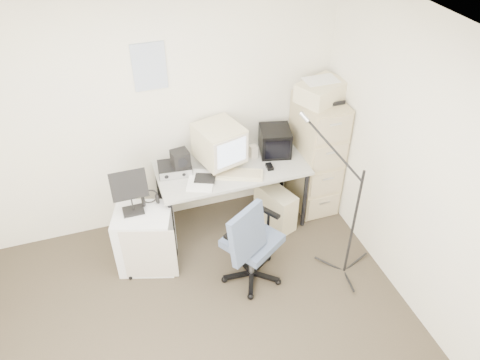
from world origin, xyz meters
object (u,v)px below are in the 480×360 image
object	(u,v)px
filing_cabinet	(315,155)
side_cart	(146,239)
desk	(232,195)
office_chair	(252,239)

from	to	relation	value
filing_cabinet	side_cart	world-z (taller)	filing_cabinet
filing_cabinet	desk	distance (m)	0.99
filing_cabinet	office_chair	world-z (taller)	filing_cabinet
desk	office_chair	size ratio (longest dim) A/B	1.51
desk	office_chair	xyz separation A→B (m)	(-0.07, -0.81, 0.13)
desk	side_cart	size ratio (longest dim) A/B	2.32
desk	side_cart	world-z (taller)	desk
desk	office_chair	bearing A→B (deg)	-94.71
desk	side_cart	bearing A→B (deg)	-161.83
desk	office_chair	world-z (taller)	office_chair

